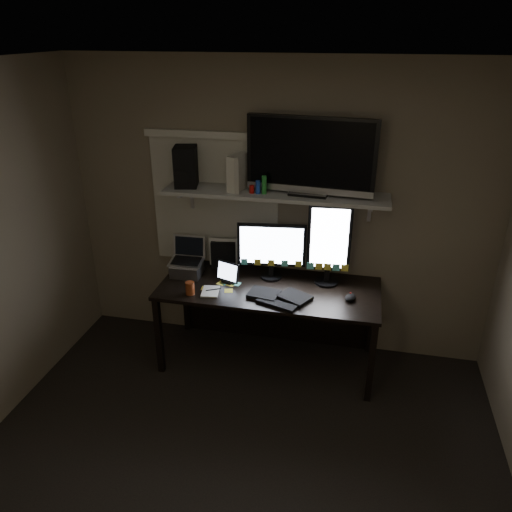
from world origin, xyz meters
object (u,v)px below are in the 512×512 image
(monitor_landscape, at_px, (271,251))
(keyboard, at_px, (279,296))
(desk, at_px, (272,299))
(tv, at_px, (311,157))
(speaker, at_px, (186,166))
(tablet, at_px, (228,272))
(laptop, at_px, (186,258))
(mouse, at_px, (350,297))
(cup, at_px, (190,288))
(monitor_portrait, at_px, (329,244))
(game_console, at_px, (238,172))

(monitor_landscape, bearing_deg, keyboard, -75.71)
(monitor_landscape, bearing_deg, desk, -79.33)
(keyboard, xyz_separation_m, tv, (0.16, 0.36, 1.03))
(monitor_landscape, xyz_separation_m, speaker, (-0.73, 0.05, 0.66))
(keyboard, relative_size, tablet, 2.28)
(tv, bearing_deg, speaker, -175.48)
(monitor_landscape, relative_size, laptop, 1.78)
(monitor_landscape, bearing_deg, mouse, -26.77)
(tablet, relative_size, tv, 0.22)
(cup, bearing_deg, keyboard, 7.59)
(desk, bearing_deg, mouse, -16.41)
(mouse, bearing_deg, monitor_landscape, 177.13)
(desk, xyz_separation_m, laptop, (-0.73, -0.06, 0.34))
(monitor_portrait, bearing_deg, cup, -162.30)
(laptop, bearing_deg, game_console, 17.74)
(keyboard, bearing_deg, laptop, -175.53)
(cup, bearing_deg, tablet, 46.35)
(desk, xyz_separation_m, game_console, (-0.30, 0.09, 1.07))
(tv, bearing_deg, laptop, -166.54)
(cup, relative_size, speaker, 0.32)
(monitor_portrait, height_order, game_console, game_console)
(speaker, bearing_deg, laptop, -98.03)
(cup, height_order, tv, tv)
(monitor_landscape, xyz_separation_m, keyboard, (0.13, -0.33, -0.23))
(laptop, bearing_deg, keyboard, -15.91)
(monitor_landscape, xyz_separation_m, tv, (0.29, 0.03, 0.80))
(mouse, height_order, cup, cup)
(game_console, bearing_deg, tablet, -86.43)
(tablet, relative_size, speaker, 0.67)
(monitor_landscape, height_order, tablet, monitor_landscape)
(monitor_portrait, height_order, tablet, monitor_portrait)
(monitor_landscape, bearing_deg, tablet, -160.65)
(tablet, xyz_separation_m, speaker, (-0.39, 0.21, 0.82))
(cup, bearing_deg, tv, 27.44)
(keyboard, relative_size, cup, 4.71)
(monitor_landscape, bearing_deg, tv, -1.11)
(cup, bearing_deg, mouse, 7.97)
(speaker, bearing_deg, game_console, -13.33)
(monitor_landscape, distance_m, tv, 0.85)
(cup, relative_size, tv, 0.11)
(monitor_landscape, height_order, cup, monitor_landscape)
(speaker, bearing_deg, keyboard, -36.07)
(keyboard, bearing_deg, tablet, 179.51)
(tablet, bearing_deg, cup, -113.76)
(keyboard, bearing_deg, mouse, 27.24)
(keyboard, bearing_deg, tv, 84.55)
(mouse, bearing_deg, desk, -179.36)
(tablet, distance_m, laptop, 0.39)
(laptop, bearing_deg, monitor_portrait, 3.91)
(monitor_portrait, height_order, mouse, monitor_portrait)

